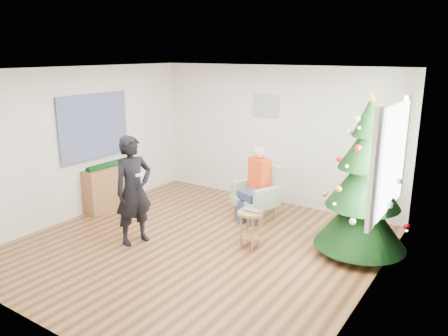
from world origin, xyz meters
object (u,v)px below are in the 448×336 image
Objects in this scene: christmas_tree at (364,183)px; stool at (250,229)px; standing_man at (134,190)px; armchair at (258,199)px; console at (109,188)px.

christmas_tree is 4.13× the size of stool.
armchair is at bearing -14.94° from standing_man.
stool is 0.58× the size of armchair.
console is at bearing 76.34° from standing_man.
christmas_tree is 1.41× the size of standing_man.
christmas_tree reaches higher than standing_man.
standing_man is 1.72m from console.
armchair is 2.22m from standing_man.
christmas_tree reaches higher than armchair.
stool is at bearing -48.08° from standing_man.
console is (-3.02, 0.02, 0.11)m from stool.
armchair is 0.98× the size of console.
stool is 1.19m from armchair.
christmas_tree is at bearing 10.07° from console.
armchair is 0.59× the size of standing_man.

